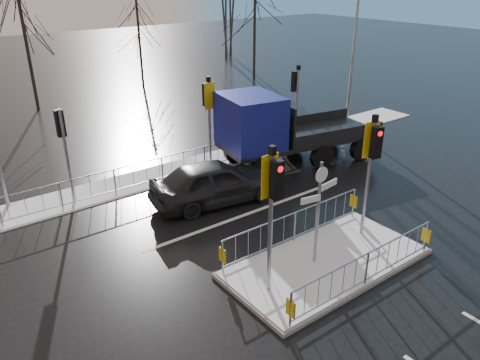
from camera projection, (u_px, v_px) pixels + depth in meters
ground at (326, 265)px, 13.56m from camera, size 120.00×120.00×0.00m
snow_verge at (177, 171)px, 19.82m from camera, size 30.00×2.00×0.04m
lane_markings at (335, 270)px, 13.32m from camera, size 8.00×11.38×0.01m
traffic_island at (327, 253)px, 13.40m from camera, size 6.00×3.04×4.15m
far_kerb_fixtures at (188, 151)px, 19.20m from camera, size 18.00×0.65×3.83m
car_far_lane at (216, 182)px, 16.89m from camera, size 4.99×2.66×1.62m
flatbed_truck at (271, 129)px, 19.53m from camera, size 7.38×3.73×3.27m
tree_far_a at (23, 27)px, 26.51m from camera, size 3.75×3.75×7.08m
tree_far_b at (138, 26)px, 32.60m from camera, size 3.25×3.25×6.14m
tree_far_c at (255, 9)px, 34.40m from camera, size 4.00×4.00×7.55m
street_lamp_right at (355, 43)px, 23.73m from camera, size 1.25×0.18×8.00m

